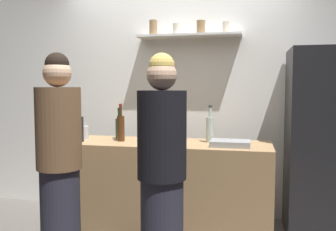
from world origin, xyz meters
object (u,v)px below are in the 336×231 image
object	(u,v)px
refrigerator	(322,143)
wine_bottle_amber_glass	(121,127)
wine_bottle_dark_glass	(80,128)
wine_bottle_green_glass	(119,127)
person_blonde	(162,173)
utensil_holder	(83,132)
wine_bottle_pale_glass	(210,129)
person_brown_jacket	(59,163)
water_bottle_plastic	(158,131)
baking_pan	(230,143)

from	to	relation	value
refrigerator	wine_bottle_amber_glass	distance (m)	1.88
wine_bottle_dark_glass	wine_bottle_green_glass	xyz separation A→B (m)	(0.30, 0.25, -0.02)
wine_bottle_dark_glass	person_blonde	size ratio (longest dim) A/B	0.21
wine_bottle_green_glass	person_blonde	size ratio (longest dim) A/B	0.19
refrigerator	utensil_holder	world-z (taller)	refrigerator
wine_bottle_pale_glass	person_blonde	distance (m)	0.99
utensil_holder	person_brown_jacket	distance (m)	0.84
refrigerator	water_bottle_plastic	size ratio (longest dim) A/B	8.02
wine_bottle_dark_glass	baking_pan	bearing A→B (deg)	1.78
wine_bottle_amber_glass	water_bottle_plastic	size ratio (longest dim) A/B	1.63
wine_bottle_dark_glass	wine_bottle_pale_glass	size ratio (longest dim) A/B	0.98
wine_bottle_dark_glass	wine_bottle_green_glass	size ratio (longest dim) A/B	1.10
utensil_holder	wine_bottle_dark_glass	size ratio (longest dim) A/B	0.68
refrigerator	wine_bottle_dark_glass	world-z (taller)	refrigerator
refrigerator	person_blonde	xyz separation A→B (m)	(-1.24, -1.17, -0.07)
utensil_holder	person_blonde	size ratio (longest dim) A/B	0.14
refrigerator	baking_pan	distance (m)	0.91
wine_bottle_green_glass	wine_bottle_dark_glass	bearing A→B (deg)	-139.90
person_blonde	wine_bottle_amber_glass	bearing A→B (deg)	-164.33
water_bottle_plastic	person_brown_jacket	size ratio (longest dim) A/B	0.13
refrigerator	baking_pan	size ratio (longest dim) A/B	5.14
baking_pan	wine_bottle_green_glass	distance (m)	1.11
water_bottle_plastic	person_blonde	distance (m)	0.97
wine_bottle_green_glass	utensil_holder	bearing A→B (deg)	-164.86
person_blonde	refrigerator	bearing A→B (deg)	113.21
water_bottle_plastic	refrigerator	bearing A→B (deg)	9.44
refrigerator	wine_bottle_amber_glass	bearing A→B (deg)	-169.73
refrigerator	utensil_holder	size ratio (longest dim) A/B	7.67
utensil_holder	wine_bottle_pale_glass	distance (m)	1.24
wine_bottle_pale_glass	wine_bottle_green_glass	bearing A→B (deg)	177.85
baking_pan	utensil_holder	bearing A→B (deg)	175.41
utensil_holder	wine_bottle_amber_glass	xyz separation A→B (m)	(0.41, -0.04, 0.07)
wine_bottle_dark_glass	wine_bottle_amber_glass	world-z (taller)	wine_bottle_amber_glass
utensil_holder	wine_bottle_pale_glass	size ratio (longest dim) A/B	0.66
person_blonde	person_brown_jacket	distance (m)	0.82
wine_bottle_pale_glass	person_brown_jacket	distance (m)	1.38
water_bottle_plastic	wine_bottle_pale_glass	bearing A→B (deg)	2.11
baking_pan	person_blonde	world-z (taller)	person_blonde
refrigerator	person_brown_jacket	bearing A→B (deg)	-151.98
utensil_holder	person_brown_jacket	xyz separation A→B (m)	(0.19, -0.81, -0.13)
baking_pan	utensil_holder	world-z (taller)	utensil_holder
wine_bottle_amber_glass	person_brown_jacket	distance (m)	0.82
wine_bottle_amber_glass	water_bottle_plastic	xyz separation A→B (m)	(0.34, 0.08, -0.04)
person_blonde	baking_pan	bearing A→B (deg)	130.81
wine_bottle_green_glass	person_blonde	world-z (taller)	person_blonde
refrigerator	wine_bottle_green_glass	size ratio (longest dim) A/B	5.70
wine_bottle_amber_glass	person_blonde	world-z (taller)	person_blonde
wine_bottle_pale_glass	person_blonde	size ratio (longest dim) A/B	0.21
wine_bottle_green_glass	water_bottle_plastic	bearing A→B (deg)	-7.28
wine_bottle_dark_glass	person_brown_jacket	world-z (taller)	person_brown_jacket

